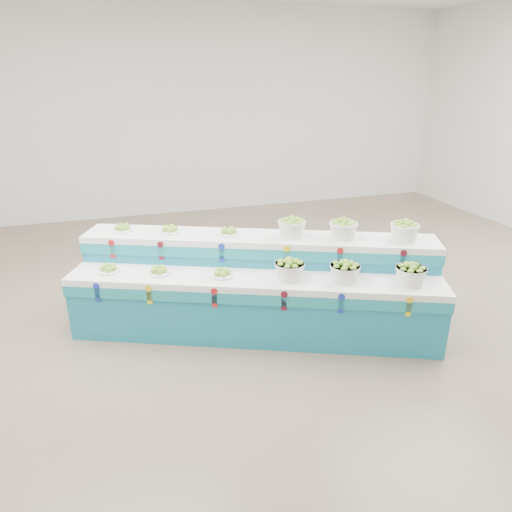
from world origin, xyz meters
name	(u,v)px	position (x,y,z in m)	size (l,w,h in m)	color
ground	(311,315)	(0.00, 0.00, 0.00)	(10.00, 10.00, 0.00)	brown
back_wall	(214,112)	(0.00, 5.00, 2.00)	(10.00, 10.00, 0.00)	silver
display_stand	(256,286)	(-0.72, -0.05, 0.51)	(3.99, 1.03, 1.02)	teal
plate_lower_left	(109,268)	(-2.26, 0.35, 0.77)	(0.24, 0.24, 0.09)	white
plate_lower_mid	(159,270)	(-1.75, 0.12, 0.77)	(0.24, 0.24, 0.09)	white
plate_lower_right	(222,272)	(-1.13, -0.15, 0.77)	(0.24, 0.24, 0.09)	white
basket_lower_left	(290,269)	(-0.48, -0.43, 0.83)	(0.31, 0.31, 0.22)	silver
basket_lower_mid	(345,272)	(0.04, -0.65, 0.83)	(0.31, 0.31, 0.22)	silver
basket_lower_right	(411,274)	(0.64, -0.91, 0.83)	(0.31, 0.31, 0.22)	silver
plate_upper_left	(122,227)	(-2.06, 0.80, 1.07)	(0.24, 0.24, 0.09)	white
plate_upper_mid	(170,229)	(-1.55, 0.58, 1.07)	(0.24, 0.24, 0.09)	white
plate_upper_right	(229,231)	(-0.93, 0.31, 1.07)	(0.24, 0.24, 0.09)	white
basket_upper_left	(292,227)	(-0.28, 0.03, 1.13)	(0.31, 0.31, 0.22)	silver
basket_upper_mid	(343,229)	(0.24, -0.20, 1.13)	(0.31, 0.31, 0.22)	silver
basket_upper_right	(405,231)	(0.84, -0.46, 1.13)	(0.31, 0.31, 0.22)	silver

